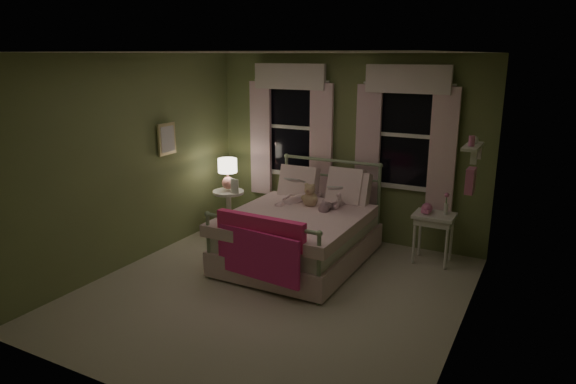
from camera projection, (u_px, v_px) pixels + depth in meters
The scene contains 18 objects.
room_shell at pixel (272, 179), 5.44m from camera, with size 4.20×4.20×4.20m.
bed at pixel (301, 233), 6.54m from camera, with size 1.58×2.04×1.18m.
pink_throw at pixel (259, 240), 5.62m from camera, with size 1.10×0.22×0.71m.
child_left at pixel (296, 177), 6.88m from camera, with size 0.31×0.20×0.84m, color #F7D1DD.
child_right at pixel (335, 186), 6.64m from camera, with size 0.35×0.28×0.73m, color #F7D1DD.
book_left at pixel (288, 183), 6.68m from camera, with size 0.20×0.27×0.03m, color beige.
book_right at pixel (327, 191), 6.43m from camera, with size 0.20×0.27×0.02m, color beige.
teddy_bear at pixel (310, 197), 6.67m from camera, with size 0.24×0.20×0.32m.
nightstand_left at pixel (229, 206), 7.57m from camera, with size 0.46×0.46×0.65m.
table_lamp at pixel (228, 171), 7.43m from camera, with size 0.28×0.28×0.45m.
book_nightstand at pixel (231, 192), 7.39m from camera, with size 0.16×0.22×0.02m, color beige.
nightstand_right at pixel (434, 222), 6.44m from camera, with size 0.50×0.40×0.64m.
pink_toy at pixel (427, 209), 6.44m from camera, with size 0.14×0.19×0.14m.
bud_vase at pixel (446, 204), 6.37m from camera, with size 0.06×0.06×0.28m.
window_left at pixel (290, 122), 7.47m from camera, with size 1.34×0.13×1.96m.
window_right at pixel (405, 130), 6.70m from camera, with size 1.34×0.13×1.96m.
wall_shelf at pixel (472, 164), 5.12m from camera, with size 0.15×0.50×0.60m.
framed_picture at pixel (167, 139), 6.78m from camera, with size 0.03×0.32×0.42m.
Camera 1 is at (2.63, -4.59, 2.58)m, focal length 32.00 mm.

